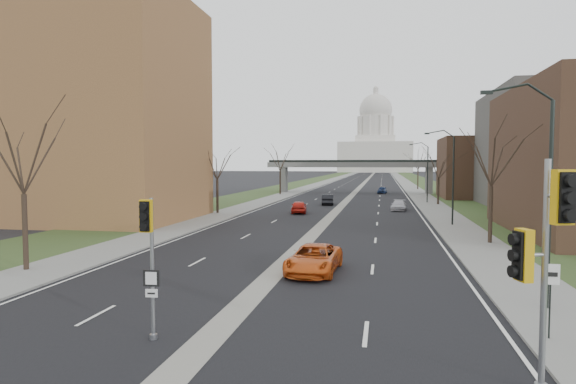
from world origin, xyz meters
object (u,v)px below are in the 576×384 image
(signal_pole_right, at_px, (543,242))
(car_right_far, at_px, (382,190))
(car_right_mid, at_px, (399,205))
(speed_limit_sign, at_px, (550,287))
(signal_pole_median, at_px, (149,243))
(car_right_near, at_px, (314,259))
(car_left_far, at_px, (328,199))
(car_left_near, at_px, (299,207))

(signal_pole_right, height_order, car_right_far, signal_pole_right)
(car_right_far, bearing_deg, car_right_mid, -80.36)
(speed_limit_sign, height_order, car_right_far, speed_limit_sign)
(signal_pole_median, distance_m, car_right_near, 11.68)
(signal_pole_right, height_order, car_right_mid, signal_pole_right)
(signal_pole_right, height_order, car_left_far, signal_pole_right)
(signal_pole_median, bearing_deg, signal_pole_right, -13.51)
(signal_pole_right, distance_m, car_left_near, 44.26)
(speed_limit_sign, distance_m, car_right_far, 77.96)
(signal_pole_median, bearing_deg, speed_limit_sign, 5.50)
(signal_pole_median, height_order, speed_limit_sign, signal_pole_median)
(car_left_near, relative_size, car_right_near, 0.81)
(signal_pole_right, relative_size, car_left_far, 1.31)
(car_left_far, distance_m, car_right_far, 28.56)
(car_left_far, xyz_separation_m, car_right_near, (4.03, -41.92, -0.00))
(signal_pole_median, height_order, car_right_mid, signal_pole_median)
(car_left_far, bearing_deg, car_right_mid, 140.01)
(signal_pole_median, height_order, car_right_far, signal_pole_median)
(car_left_near, height_order, car_right_mid, car_left_near)
(car_left_near, bearing_deg, car_right_far, -111.17)
(signal_pole_median, xyz_separation_m, signal_pole_right, (11.04, -1.48, 0.60))
(car_left_far, height_order, car_right_far, car_left_far)
(car_right_mid, bearing_deg, signal_pole_median, -96.45)
(signal_pole_right, relative_size, car_right_far, 1.49)
(signal_pole_median, distance_m, speed_limit_sign, 12.85)
(speed_limit_sign, bearing_deg, car_left_far, 102.96)
(signal_pole_right, bearing_deg, car_right_near, 102.75)
(signal_pole_right, xyz_separation_m, car_left_far, (-11.34, 54.18, -3.08))
(signal_pole_median, distance_m, car_right_far, 80.64)
(car_left_far, bearing_deg, signal_pole_right, 96.75)
(car_left_near, relative_size, car_right_far, 1.09)
(speed_limit_sign, distance_m, car_left_near, 40.88)
(signal_pole_right, relative_size, car_right_near, 1.11)
(car_right_near, height_order, car_right_mid, car_right_near)
(signal_pole_right, xyz_separation_m, speed_limit_sign, (1.48, 4.00, -2.04))
(car_right_mid, bearing_deg, signal_pole_right, -82.95)
(signal_pole_median, relative_size, speed_limit_sign, 1.92)
(car_left_near, height_order, car_left_far, car_left_far)
(signal_pole_median, relative_size, car_right_mid, 1.08)
(signal_pole_right, bearing_deg, signal_pole_median, 154.34)
(signal_pole_right, distance_m, car_right_near, 14.60)
(speed_limit_sign, bearing_deg, signal_pole_right, -111.63)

